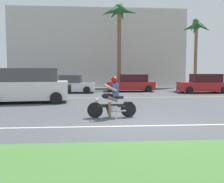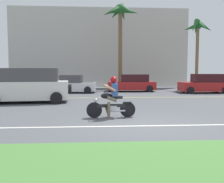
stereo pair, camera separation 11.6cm
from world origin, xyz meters
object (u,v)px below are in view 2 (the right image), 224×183
(parked_car_3, at_px, (205,84))
(palm_tree_1, at_px, (120,18))
(parked_car_1, at_px, (70,84))
(suv_nearby, at_px, (29,86))
(parked_car_0, at_px, (13,84))
(parked_car_2, at_px, (132,83))
(palm_tree_0, at_px, (198,32))
(motorcyclist, at_px, (111,100))

(parked_car_3, height_order, palm_tree_1, palm_tree_1)
(parked_car_1, bearing_deg, suv_nearby, -105.15)
(parked_car_0, xyz_separation_m, parked_car_3, (15.65, -1.16, 0.03))
(parked_car_2, bearing_deg, suv_nearby, -134.04)
(parked_car_1, bearing_deg, parked_car_3, -4.35)
(suv_nearby, distance_m, parked_car_1, 6.35)
(parked_car_0, bearing_deg, parked_car_3, -4.26)
(parked_car_1, xyz_separation_m, palm_tree_0, (12.03, 3.44, 4.87))
(palm_tree_0, bearing_deg, parked_car_0, -169.47)
(motorcyclist, xyz_separation_m, palm_tree_0, (9.32, 14.51, 4.90))
(suv_nearby, distance_m, parked_car_2, 9.99)
(suv_nearby, xyz_separation_m, palm_tree_1, (6.11, 9.52, 5.89))
(parked_car_1, distance_m, palm_tree_1, 8.32)
(palm_tree_1, bearing_deg, parked_car_1, -142.60)
(motorcyclist, bearing_deg, palm_tree_0, 57.28)
(palm_tree_0, bearing_deg, suv_nearby, -145.07)
(parked_car_0, bearing_deg, palm_tree_1, 18.59)
(parked_car_0, xyz_separation_m, parked_car_2, (9.97, 0.73, 0.00))
(parked_car_0, relative_size, palm_tree_1, 0.49)
(parked_car_3, bearing_deg, palm_tree_0, 76.12)
(parked_car_0, distance_m, parked_car_2, 10.00)
(parked_car_3, relative_size, palm_tree_0, 0.58)
(suv_nearby, distance_m, palm_tree_0, 17.32)
(motorcyclist, bearing_deg, parked_car_3, 51.08)
(parked_car_0, relative_size, parked_car_1, 0.98)
(suv_nearby, bearing_deg, motorcyclist, -48.60)
(parked_car_1, bearing_deg, parked_car_2, 11.33)
(parked_car_2, relative_size, palm_tree_0, 0.62)
(parked_car_0, bearing_deg, parked_car_2, 4.18)
(parked_car_1, xyz_separation_m, parked_car_2, (5.29, 1.06, 0.02))
(parked_car_1, relative_size, palm_tree_0, 0.60)
(motorcyclist, relative_size, parked_car_0, 0.47)
(parked_car_3, relative_size, palm_tree_1, 0.48)
(parked_car_1, distance_m, parked_car_3, 11.00)
(parked_car_0, relative_size, parked_car_3, 1.02)
(palm_tree_0, xyz_separation_m, palm_tree_1, (-7.58, -0.03, 1.27))
(parked_car_2, xyz_separation_m, palm_tree_0, (6.74, 2.38, 4.86))
(parked_car_2, relative_size, parked_car_3, 1.06)
(suv_nearby, distance_m, palm_tree_1, 12.76)
(parked_car_1, relative_size, parked_car_2, 0.97)
(motorcyclist, xyz_separation_m, suv_nearby, (-4.36, 4.95, 0.27))
(motorcyclist, height_order, palm_tree_1, palm_tree_1)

